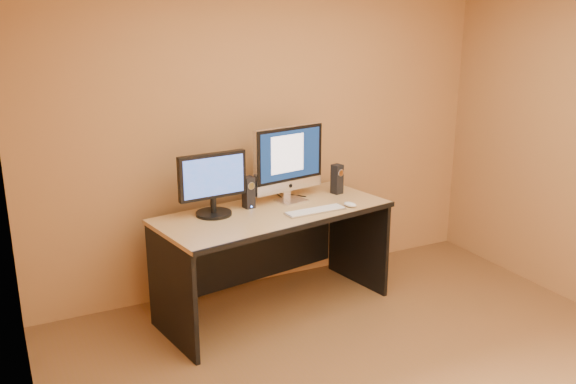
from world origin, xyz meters
The scene contains 10 objects.
walls centered at (0.00, 0.00, 1.30)m, with size 4.00×4.00×2.60m, color olive, non-canonical shape.
desk centered at (-0.21, 1.44, 0.41)m, with size 1.76×0.77×0.81m, color #A57D52, non-canonical shape.
imac centered at (0.01, 1.59, 1.12)m, with size 0.63×0.23×0.61m, color silver, non-canonical shape.
second_monitor centered at (-0.65, 1.55, 1.05)m, with size 0.53×0.26×0.46m, color black, non-canonical shape.
speaker_left centered at (-0.35, 1.59, 0.94)m, with size 0.07×0.08×0.24m, color black, non-canonical shape.
speaker_right centered at (0.44, 1.62, 0.94)m, with size 0.07×0.08×0.24m, color black, non-canonical shape.
keyboard centered at (0.05, 1.27, 0.82)m, with size 0.47×0.13×0.02m, color #B1B2B6.
mouse centered at (0.35, 1.26, 0.83)m, with size 0.06×0.11×0.04m, color silver.
cable_a centered at (0.09, 1.73, 0.82)m, with size 0.01×0.01×0.24m, color black.
cable_b centered at (-0.02, 1.71, 0.82)m, with size 0.01×0.01×0.20m, color black.
Camera 1 is at (-2.05, -2.48, 2.24)m, focal length 38.00 mm.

